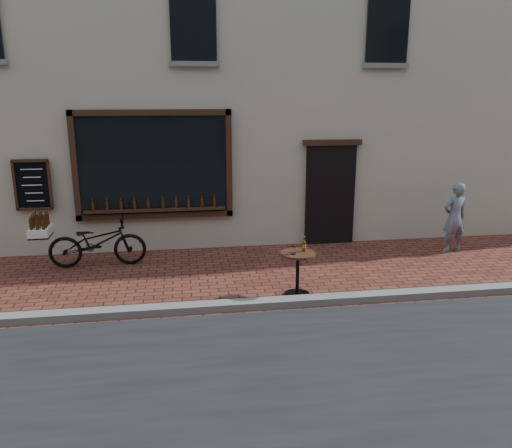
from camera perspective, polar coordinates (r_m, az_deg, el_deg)
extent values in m
plane|color=#51221A|center=(7.84, 2.09, -9.99)|extent=(90.00, 90.00, 0.00)
cube|color=slate|center=(7.99, 1.83, -9.01)|extent=(90.00, 0.25, 0.12)
cube|color=#C6B29B|center=(13.68, -3.14, 21.87)|extent=(28.00, 6.00, 10.00)
cube|color=black|center=(10.56, -11.64, 6.62)|extent=(3.00, 0.06, 2.00)
cube|color=black|center=(10.45, -11.94, 12.36)|extent=(3.24, 0.10, 0.12)
cube|color=black|center=(10.73, -11.35, 0.99)|extent=(3.24, 0.10, 0.12)
cube|color=black|center=(10.73, -20.03, 6.17)|extent=(0.12, 0.10, 2.24)
cube|color=black|center=(10.57, -3.11, 6.90)|extent=(0.12, 0.10, 2.24)
cube|color=black|center=(10.65, -11.40, 1.61)|extent=(2.90, 0.16, 0.05)
cube|color=black|center=(11.16, 8.46, 3.27)|extent=(1.10, 0.10, 2.20)
cube|color=black|center=(10.97, 8.73, 9.19)|extent=(1.30, 0.10, 0.12)
cube|color=black|center=(10.99, -24.16, 4.10)|extent=(0.62, 0.04, 0.92)
cylinder|color=#3D1C07|center=(10.77, -18.09, 1.96)|extent=(0.06, 0.06, 0.19)
cylinder|color=#3D1C07|center=(10.72, -16.63, 2.02)|extent=(0.06, 0.06, 0.19)
cylinder|color=#3D1C07|center=(10.69, -15.15, 2.09)|extent=(0.06, 0.06, 0.19)
cylinder|color=#3D1C07|center=(10.66, -13.67, 2.15)|extent=(0.06, 0.06, 0.19)
cylinder|color=#3D1C07|center=(10.64, -12.18, 2.21)|extent=(0.06, 0.06, 0.19)
cylinder|color=#3D1C07|center=(10.62, -10.68, 2.27)|extent=(0.06, 0.06, 0.19)
cylinder|color=#3D1C07|center=(10.61, -9.19, 2.33)|extent=(0.06, 0.06, 0.19)
cylinder|color=#3D1C07|center=(10.61, -7.69, 2.38)|extent=(0.06, 0.06, 0.19)
cylinder|color=#3D1C07|center=(10.62, -6.19, 2.44)|extent=(0.06, 0.06, 0.19)
cylinder|color=#3D1C07|center=(10.64, -4.69, 2.49)|extent=(0.06, 0.06, 0.19)
cube|color=black|center=(10.55, -7.19, 21.78)|extent=(0.90, 0.06, 1.40)
cube|color=black|center=(11.41, 14.82, 20.88)|extent=(0.90, 0.06, 1.40)
imported|color=black|center=(10.16, -17.66, -1.98)|extent=(1.85, 0.69, 0.97)
cube|color=black|center=(10.30, -23.36, -1.23)|extent=(0.38, 0.52, 0.03)
cube|color=white|center=(10.28, -23.41, -0.74)|extent=(0.38, 0.55, 0.15)
cylinder|color=#3D1C07|center=(10.03, -23.15, -0.02)|extent=(0.06, 0.06, 0.20)
cylinder|color=#3D1C07|center=(10.05, -23.75, -0.05)|extent=(0.06, 0.06, 0.20)
cylinder|color=#3D1C07|center=(10.08, -24.34, -0.08)|extent=(0.06, 0.06, 0.20)
cylinder|color=#3D1C07|center=(10.15, -23.00, 0.16)|extent=(0.06, 0.06, 0.20)
cylinder|color=#3D1C07|center=(10.17, -23.58, 0.13)|extent=(0.06, 0.06, 0.20)
cylinder|color=#3D1C07|center=(10.20, -24.17, 0.10)|extent=(0.06, 0.06, 0.20)
cylinder|color=#3D1C07|center=(10.27, -22.85, 0.33)|extent=(0.06, 0.06, 0.20)
cylinder|color=#3D1C07|center=(10.30, -23.43, 0.30)|extent=(0.06, 0.06, 0.20)
cylinder|color=#3D1C07|center=(10.32, -24.01, 0.28)|extent=(0.06, 0.06, 0.20)
cylinder|color=#3D1C07|center=(10.39, -22.70, 0.50)|extent=(0.06, 0.06, 0.20)
cylinder|color=#3D1C07|center=(10.42, -23.28, 0.47)|extent=(0.06, 0.06, 0.20)
cylinder|color=#3D1C07|center=(10.44, -23.85, 0.45)|extent=(0.06, 0.06, 0.20)
cylinder|color=black|center=(8.47, 4.72, -7.99)|extent=(0.43, 0.43, 0.03)
cylinder|color=black|center=(8.34, 4.77, -5.75)|extent=(0.06, 0.06, 0.68)
cylinder|color=#321A10|center=(8.22, 4.82, -3.41)|extent=(0.58, 0.58, 0.04)
cylinder|color=gold|center=(8.27, 5.53, -2.52)|extent=(0.06, 0.06, 0.06)
cylinder|color=white|center=(8.11, 4.28, -3.03)|extent=(0.08, 0.08, 0.13)
imported|color=slate|center=(11.32, 21.74, 0.70)|extent=(0.59, 0.43, 1.49)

